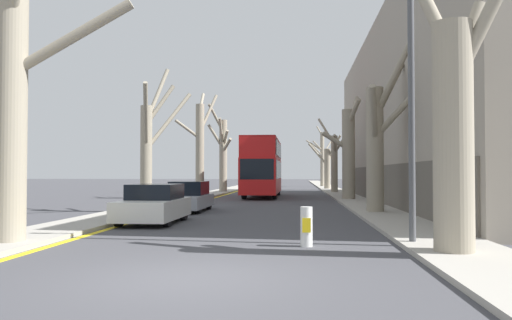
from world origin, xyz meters
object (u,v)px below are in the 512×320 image
Objects in this scene: street_tree_right_1 at (377,138)px; street_tree_right_5 at (322,157)px; street_tree_left_1 at (149,147)px; street_tree_left_2 at (200,147)px; street_tree_right_3 at (334,160)px; street_tree_left_0 at (13,87)px; parked_car_1 at (189,197)px; street_tree_right_0 at (454,124)px; street_tree_right_4 at (327,166)px; street_tree_left_3 at (223,152)px; street_tree_right_2 at (349,150)px; double_decker_bus at (263,165)px; parked_car_0 at (154,205)px; lamp_post at (407,63)px; traffic_bollard at (306,227)px.

street_tree_right_5 reaches higher than street_tree_right_1.
street_tree_left_2 is at bearing 90.12° from street_tree_left_1.
street_tree_right_3 is (10.18, 10.67, -0.67)m from street_tree_left_2.
street_tree_left_0 is 1.18× the size of street_tree_right_1.
street_tree_right_5 is 1.92× the size of parked_car_1.
street_tree_right_0 is 1.05× the size of street_tree_right_4.
street_tree_left_3 reaches higher than street_tree_left_2.
street_tree_left_1 is 0.93× the size of street_tree_right_1.
street_tree_left_0 is 2.03× the size of parked_car_1.
street_tree_right_1 reaches higher than street_tree_right_2.
street_tree_left_2 reaches higher than street_tree_right_2.
street_tree_right_2 reaches higher than parked_car_1.
double_decker_bus is (-6.18, 15.53, -0.88)m from street_tree_right_1.
lamp_post is at bearing -32.60° from parked_car_0.
street_tree_left_0 is at bearing -90.34° from street_tree_left_2.
lamp_post is (5.40, -25.24, 2.07)m from double_decker_bus.
street_tree_right_0 is at bearing -77.25° from double_decker_bus.
parked_car_0 is at bearing -102.35° from street_tree_right_4.
street_tree_right_1 is (10.54, 10.51, -0.60)m from street_tree_left_0.
street_tree_left_2 is at bearing 89.66° from street_tree_left_0.
street_tree_right_5 is 54.65m from traffic_bollard.
parked_car_1 is (-8.67, 1.03, -2.67)m from street_tree_right_1.
double_decker_bus is at bearing 80.27° from parked_car_1.
double_decker_bus is at bearing 82.98° from parked_car_0.
street_tree_right_3 is at bearing 90.54° from street_tree_right_1.
street_tree_right_5 is at bearing 90.30° from street_tree_right_3.
street_tree_left_3 reaches higher than lamp_post.
lamp_post is at bearing -91.78° from street_tree_right_2.
street_tree_right_1 is 0.70× the size of double_decker_bus.
street_tree_left_1 is (0.16, 10.81, -0.93)m from street_tree_left_0.
street_tree_right_1 is at bearing -89.34° from street_tree_right_2.
double_decker_bus is (-6.05, 4.25, -0.88)m from street_tree_right_2.
street_tree_right_3 reaches higher than street_tree_right_4.
double_decker_bus is (4.36, 26.05, -1.48)m from street_tree_left_0.
street_tree_right_3 is at bearing -89.95° from street_tree_right_4.
lamp_post reaches higher than street_tree_right_4.
street_tree_right_4 is (-0.23, 33.87, -0.70)m from street_tree_right_1.
street_tree_right_1 is 10.89m from traffic_bollard.
street_tree_right_3 is 21.37m from street_tree_right_5.
double_decker_bus is (-6.05, 26.75, -0.40)m from street_tree_right_0.
street_tree_left_1 is 0.89× the size of street_tree_left_2.
street_tree_left_1 is at bearing 124.61° from traffic_bollard.
parked_car_1 is at bearing -85.46° from street_tree_left_3.
street_tree_left_0 is 8.05m from traffic_bollard.
street_tree_right_4 reaches higher than traffic_bollard.
parked_car_0 is (-8.54, -15.94, -2.67)m from street_tree_right_2.
street_tree_right_4 is at bearing 77.65° from parked_car_0.
double_decker_bus reaches higher than parked_car_0.
street_tree_left_1 is 7.08× the size of traffic_bollard.
street_tree_right_4 is 10.69m from street_tree_right_5.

